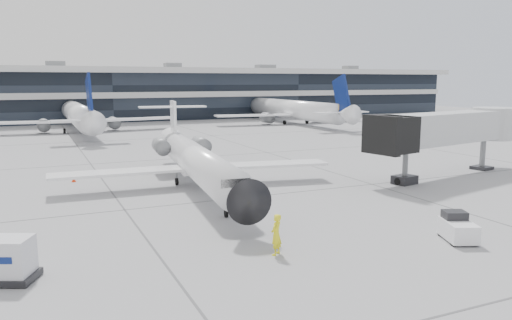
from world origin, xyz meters
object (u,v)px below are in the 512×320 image
jet_bridge (454,128)px  baggage_tug (457,228)px  regional_jet (196,160)px  cargo_uld (7,260)px  ramp_worker (276,235)px

jet_bridge → baggage_tug: jet_bridge is taller
regional_jet → cargo_uld: 20.02m
ramp_worker → regional_jet: bearing=-132.3°
baggage_tug → jet_bridge: bearing=67.9°
baggage_tug → cargo_uld: cargo_uld is taller
regional_jet → baggage_tug: bearing=-59.1°
cargo_uld → jet_bridge: bearing=41.1°
ramp_worker → cargo_uld: size_ratio=0.74×
jet_bridge → ramp_worker: bearing=-164.5°
ramp_worker → cargo_uld: 11.99m
baggage_tug → ramp_worker: bearing=-168.8°
ramp_worker → jet_bridge: bearing=168.9°
ramp_worker → cargo_uld: (-11.86, 1.77, -0.09)m
ramp_worker → cargo_uld: ramp_worker is taller
baggage_tug → regional_jet: bearing=137.0°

